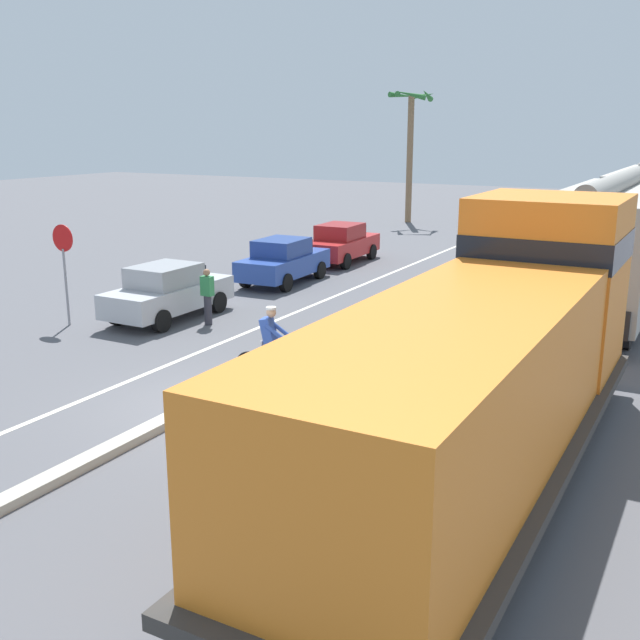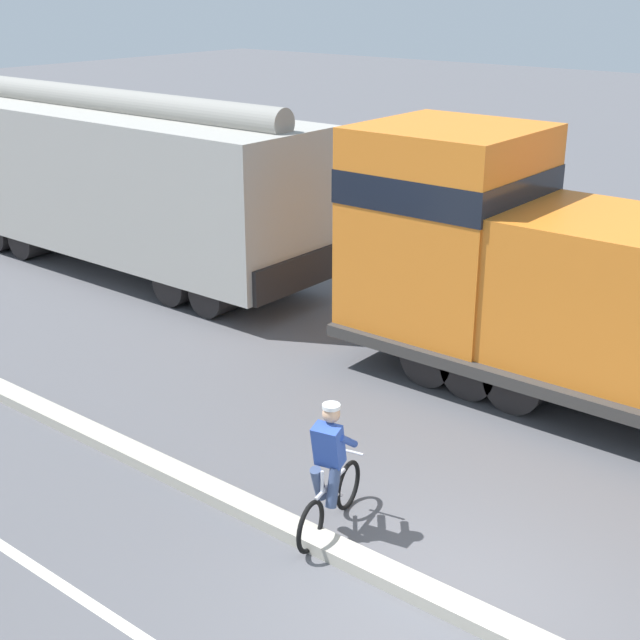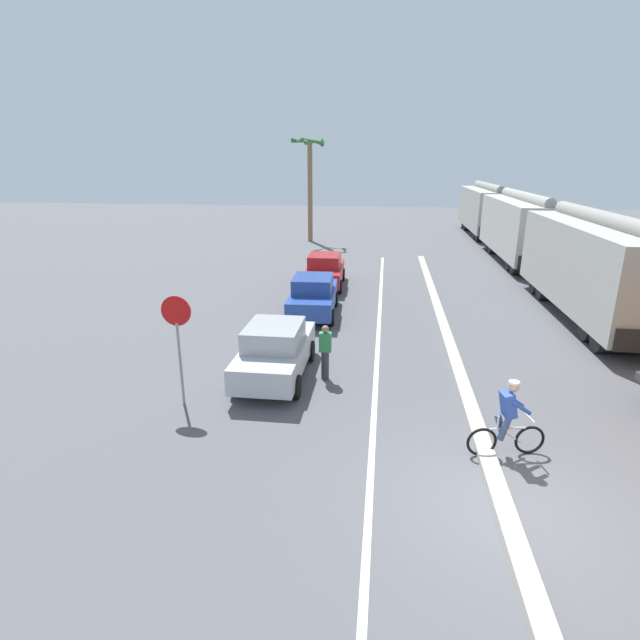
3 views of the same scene
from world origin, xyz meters
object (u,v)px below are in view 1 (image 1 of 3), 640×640
Objects in this scene: parked_car_silver at (168,292)px; cyclist at (270,347)px; parked_car_red at (341,243)px; parked_car_blue at (283,261)px; palm_tree_near at (410,128)px; pedestrian_by_cars at (207,296)px; stop_sign at (64,255)px; locomotive at (492,363)px; hopper_car_lead at (610,245)px.

parked_car_silver is 2.45× the size of cyclist.
parked_car_silver is 0.99× the size of parked_car_red.
parked_car_red is (-0.11, 4.77, 0.00)m from parked_car_blue.
pedestrian_by_cars is (4.16, -24.96, -4.58)m from palm_tree_near.
cyclist is 1.06× the size of pedestrian_by_cars.
parked_car_silver is at bearing -90.59° from parked_car_red.
parked_car_red is 1.48× the size of stop_sign.
palm_tree_near is at bearing 99.46° from pedestrian_by_cars.
cyclist is (5.69, -3.33, 0.00)m from parked_car_silver.
parked_car_blue and parked_car_red have the same top height.
stop_sign is (-2.12, -12.81, 1.21)m from parked_car_red.
parked_car_red is 0.56× the size of palm_tree_near.
parked_car_red is at bearing 124.54° from locomotive.
palm_tree_near is (-2.72, 24.97, 4.61)m from parked_car_silver.
parked_car_red is at bearing 80.60° from stop_sign.
pedestrian_by_cars is (1.44, 0.01, 0.03)m from parked_car_silver.
parked_car_silver is 10.86m from parked_car_red.
cyclist is at bearing 161.56° from locomotive.
parked_car_blue is at bearing -175.20° from hopper_car_lead.
parked_car_blue is at bearing 101.29° from pedestrian_by_cars.
parked_car_blue is (-10.91, -0.92, -1.26)m from hopper_car_lead.
parked_car_red is at bearing 89.41° from parked_car_silver.
parked_car_red is at bearing 91.33° from parked_car_blue.
parked_car_red and pedestrian_by_cars have the same top height.
hopper_car_lead is at bearing 90.00° from locomotive.
parked_car_silver is at bearing -179.53° from pedestrian_by_cars.
parked_car_silver is at bearing -83.78° from palm_tree_near.
hopper_car_lead is 2.49× the size of parked_car_red.
parked_car_silver is 1.46× the size of stop_sign.
locomotive is 2.73× the size of parked_car_red.
locomotive is 5.82m from cyclist.
hopper_car_lead is 12.02m from pedestrian_by_cars.
parked_car_silver is (-11.13, 5.15, -0.98)m from locomotive.
parked_car_silver is 6.10m from parked_car_blue.
cyclist is at bearing -30.37° from parked_car_silver.
palm_tree_near is 25.72m from pedestrian_by_cars.
locomotive is at bearing -90.00° from hopper_car_lead.
locomotive is at bearing -55.46° from parked_car_red.
locomotive is at bearing -45.86° from parked_car_blue.
pedestrian_by_cars is (1.21, -6.08, 0.03)m from parked_car_blue.
palm_tree_near reaches higher than locomotive.
parked_car_blue is 19.66m from palm_tree_near.
parked_car_blue is 1.00× the size of parked_car_red.
pedestrian_by_cars is at bearing -78.71° from parked_car_blue.
stop_sign is 1.78× the size of pedestrian_by_cars.
stop_sign is at bearing 169.83° from cyclist.
hopper_car_lead reaches higher than stop_sign.
palm_tree_near is (-13.85, 30.12, 3.63)m from locomotive.
locomotive is 12.16m from hopper_car_lead.
stop_sign is (-13.14, 3.20, 0.23)m from locomotive.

